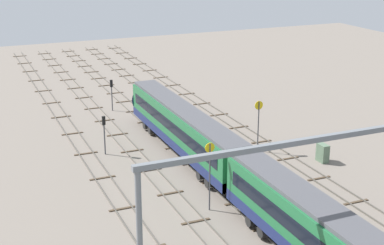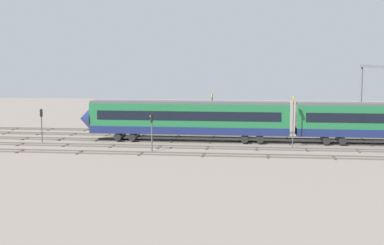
{
  "view_description": "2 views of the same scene",
  "coord_description": "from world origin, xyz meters",
  "px_view_note": "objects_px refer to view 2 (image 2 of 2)",
  "views": [
    {
      "loc": [
        -47.24,
        20.36,
        21.28
      ],
      "look_at": [
        2.88,
        -1.07,
        3.21
      ],
      "focal_mm": 53.02,
      "sensor_mm": 36.0,
      "label": 1
    },
    {
      "loc": [
        -5.35,
        64.14,
        9.81
      ],
      "look_at": [
        2.34,
        -0.57,
        2.29
      ],
      "focal_mm": 50.27,
      "sensor_mm": 36.0,
      "label": 2
    }
  ],
  "objects_px": {
    "speed_sign_mid_trackside": "(212,108)",
    "signal_light_trackside_departure": "(41,120)",
    "relay_cabinet": "(250,124)",
    "speed_sign_near_foreground": "(293,116)",
    "overhead_gantry": "(381,83)",
    "signal_light_trackside_approach": "(152,127)"
  },
  "relations": [
    {
      "from": "speed_sign_mid_trackside",
      "to": "signal_light_trackside_departure",
      "type": "xyz_separation_m",
      "value": [
        19.78,
        9.94,
        -0.82
      ]
    },
    {
      "from": "speed_sign_near_foreground",
      "to": "signal_light_trackside_approach",
      "type": "relative_size",
      "value": 1.43
    },
    {
      "from": "overhead_gantry",
      "to": "signal_light_trackside_approach",
      "type": "relative_size",
      "value": 5.88
    },
    {
      "from": "overhead_gantry",
      "to": "signal_light_trackside_departure",
      "type": "bearing_deg",
      "value": 3.41
    },
    {
      "from": "overhead_gantry",
      "to": "relay_cabinet",
      "type": "relative_size",
      "value": 13.26
    },
    {
      "from": "speed_sign_mid_trackside",
      "to": "signal_light_trackside_approach",
      "type": "bearing_deg",
      "value": 69.96
    },
    {
      "from": "overhead_gantry",
      "to": "speed_sign_near_foreground",
      "type": "xyz_separation_m",
      "value": [
        10.07,
        2.55,
        -3.6
      ]
    },
    {
      "from": "overhead_gantry",
      "to": "signal_light_trackside_approach",
      "type": "distance_m",
      "value": 26.84
    },
    {
      "from": "relay_cabinet",
      "to": "speed_sign_mid_trackside",
      "type": "bearing_deg",
      "value": 41.93
    },
    {
      "from": "speed_sign_near_foreground",
      "to": "signal_light_trackside_approach",
      "type": "xyz_separation_m",
      "value": [
        15.4,
        4.59,
        -0.94
      ]
    },
    {
      "from": "signal_light_trackside_approach",
      "to": "signal_light_trackside_departure",
      "type": "bearing_deg",
      "value": -18.28
    },
    {
      "from": "signal_light_trackside_approach",
      "to": "overhead_gantry",
      "type": "bearing_deg",
      "value": -164.34
    },
    {
      "from": "signal_light_trackside_departure",
      "to": "relay_cabinet",
      "type": "distance_m",
      "value": 28.74
    },
    {
      "from": "overhead_gantry",
      "to": "speed_sign_mid_trackside",
      "type": "height_order",
      "value": "overhead_gantry"
    },
    {
      "from": "overhead_gantry",
      "to": "speed_sign_mid_trackside",
      "type": "relative_size",
      "value": 4.43
    },
    {
      "from": "signal_light_trackside_departure",
      "to": "overhead_gantry",
      "type": "bearing_deg",
      "value": -176.59
    },
    {
      "from": "speed_sign_near_foreground",
      "to": "relay_cabinet",
      "type": "relative_size",
      "value": 3.23
    },
    {
      "from": "speed_sign_near_foreground",
      "to": "signal_light_trackside_departure",
      "type": "height_order",
      "value": "speed_sign_near_foreground"
    },
    {
      "from": "speed_sign_mid_trackside",
      "to": "signal_light_trackside_approach",
      "type": "height_order",
      "value": "speed_sign_mid_trackside"
    },
    {
      "from": "signal_light_trackside_approach",
      "to": "relay_cabinet",
      "type": "height_order",
      "value": "signal_light_trackside_approach"
    },
    {
      "from": "speed_sign_near_foreground",
      "to": "speed_sign_mid_trackside",
      "type": "height_order",
      "value": "speed_sign_near_foreground"
    },
    {
      "from": "overhead_gantry",
      "to": "speed_sign_near_foreground",
      "type": "bearing_deg",
      "value": 14.2
    }
  ]
}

